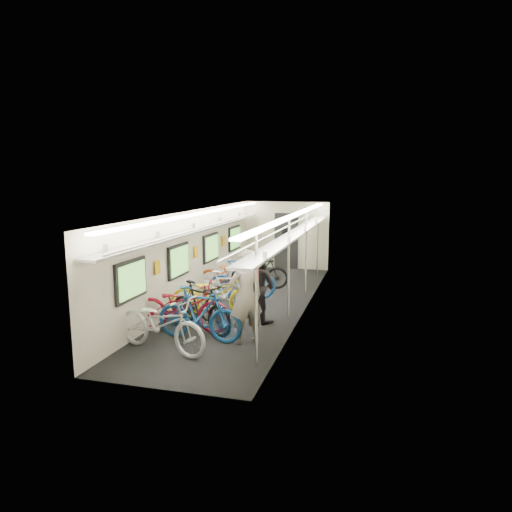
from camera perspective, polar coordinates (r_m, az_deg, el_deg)
The scene contains 14 objects.
train_car_shell at distance 12.31m, azimuth -1.72°, elevation 2.41°, with size 10.00×10.00×10.00m.
bicycle_0 at distance 8.77m, azimuth -11.77°, elevation -8.26°, with size 0.72×2.07×1.09m, color silver.
bicycle_1 at distance 9.21m, azimuth -7.12°, elevation -7.20°, with size 0.52×1.84×1.10m, color navy.
bicycle_2 at distance 9.81m, azimuth -9.18°, elevation -6.23°, with size 0.73×2.08×1.10m, color maroon.
bicycle_3 at distance 9.72m, azimuth -6.94°, elevation -6.36°, with size 0.51×1.80×1.08m, color black.
bicycle_4 at distance 10.74m, azimuth -5.18°, elevation -4.74°, with size 0.73×2.08×1.09m, color gold.
bicycle_5 at distance 11.22m, azimuth -3.62°, elevation -4.34°, with size 0.47×1.67×1.00m, color white.
bicycle_6 at distance 11.45m, azimuth -4.61°, elevation -4.18°, with size 0.64×1.82×0.96m, color #ACACB0.
bicycle_7 at distance 12.17m, azimuth -1.77°, elevation -2.99°, with size 0.51×1.82×1.09m, color #17468F.
bicycle_8 at distance 12.85m, azimuth -2.69°, elevation -2.32°, with size 0.72×2.08×1.09m, color #A03B11.
bicycle_9 at distance 13.41m, azimuth 0.45°, elevation -1.96°, with size 0.48×1.70×1.02m, color black.
passenger_near at distance 8.91m, azimuth -1.27°, elevation -5.11°, with size 0.69×0.45×1.88m, color gray.
passenger_mid at distance 10.28m, azimuth 0.40°, elevation -3.72°, with size 0.81×0.63×1.66m, color black.
backpack at distance 9.44m, azimuth -0.49°, elevation -2.14°, with size 0.26×0.14×0.38m, color red.
Camera 1 is at (3.19, -10.97, 3.21)m, focal length 32.00 mm.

